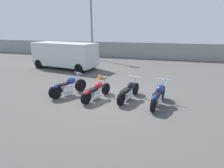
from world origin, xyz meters
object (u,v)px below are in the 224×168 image
(motorcycle_slot_2, at_px, (128,91))
(motorcycle_slot_1, at_px, (96,91))
(motorcycle_slot_3, at_px, (158,95))
(traffic_cone_near, at_px, (99,76))
(parked_van, at_px, (65,54))
(light_pole_left, at_px, (92,22))
(motorcycle_slot_0, at_px, (68,87))

(motorcycle_slot_2, bearing_deg, motorcycle_slot_1, -152.14)
(motorcycle_slot_3, relative_size, traffic_cone_near, 5.63)
(motorcycle_slot_1, xyz_separation_m, motorcycle_slot_2, (1.45, 0.32, 0.01))
(motorcycle_slot_2, relative_size, parked_van, 0.38)
(motorcycle_slot_3, distance_m, parked_van, 9.33)
(traffic_cone_near, bearing_deg, motorcycle_slot_3, -40.54)
(light_pole_left, relative_size, motorcycle_slot_2, 3.02)
(light_pole_left, bearing_deg, parked_van, -94.88)
(motorcycle_slot_0, height_order, motorcycle_slot_1, motorcycle_slot_0)
(motorcycle_slot_0, distance_m, parked_van, 6.36)
(light_pole_left, distance_m, parked_van, 5.59)
(motorcycle_slot_2, distance_m, parked_van, 8.14)
(light_pole_left, height_order, motorcycle_slot_1, light_pole_left)
(motorcycle_slot_0, distance_m, motorcycle_slot_1, 1.51)
(motorcycle_slot_2, distance_m, traffic_cone_near, 3.86)
(traffic_cone_near, bearing_deg, light_pole_left, 114.67)
(motorcycle_slot_0, bearing_deg, motorcycle_slot_1, 23.53)
(light_pole_left, bearing_deg, motorcycle_slot_0, -74.80)
(light_pole_left, relative_size, motorcycle_slot_1, 3.17)
(motorcycle_slot_2, height_order, parked_van, parked_van)
(motorcycle_slot_3, bearing_deg, light_pole_left, 137.26)
(parked_van, bearing_deg, motorcycle_slot_0, 40.60)
(traffic_cone_near, bearing_deg, motorcycle_slot_0, -98.89)
(motorcycle_slot_2, xyz_separation_m, traffic_cone_near, (-2.46, 2.97, -0.23))
(light_pole_left, relative_size, parked_van, 1.13)
(light_pole_left, relative_size, motorcycle_slot_0, 3.32)
(motorcycle_slot_3, distance_m, traffic_cone_near, 4.98)
(motorcycle_slot_2, xyz_separation_m, motorcycle_slot_3, (1.32, -0.26, 0.05))
(motorcycle_slot_0, xyz_separation_m, traffic_cone_near, (0.49, 3.16, -0.26))
(motorcycle_slot_1, xyz_separation_m, parked_van, (-4.74, 5.56, 0.75))
(motorcycle_slot_0, bearing_deg, light_pole_left, 133.72)
(motorcycle_slot_0, relative_size, parked_van, 0.34)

